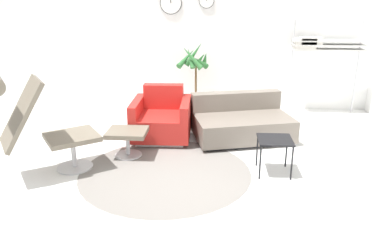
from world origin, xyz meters
The scene contains 10 objects.
ground_plane centered at (0.00, 0.00, 0.00)m, with size 12.00×12.00×0.00m, color white.
wall_back centered at (0.00, 2.91, 1.40)m, with size 12.00×0.09×2.80m.
round_rug centered at (-0.17, -0.02, 0.00)m, with size 2.10×2.10×0.01m.
lounge_chair centered at (-1.64, -0.19, 0.74)m, with size 1.24×1.09×1.27m.
ottoman centered at (-0.74, 0.45, 0.28)m, with size 0.52×0.44×0.37m.
armchair_red centered at (-0.38, 1.15, 0.28)m, with size 0.86×0.85×0.77m.
couch_low centered at (0.82, 1.23, 0.24)m, with size 1.58×1.22×0.65m.
side_table centered at (1.14, 0.07, 0.39)m, with size 0.40×0.40×0.44m.
potted_plant centered at (0.06, 2.37, 0.55)m, with size 0.59×0.61×1.29m.
shelf_unit centered at (2.19, 2.61, 1.25)m, with size 1.23×0.28×1.66m.
Camera 1 is at (0.44, -4.14, 2.05)m, focal length 35.00 mm.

